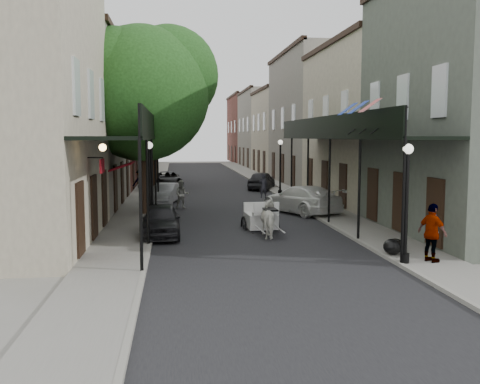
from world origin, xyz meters
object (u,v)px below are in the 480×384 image
object	(u,v)px
tree_near	(150,88)
car_left_mid	(165,193)
horse	(271,219)
car_right_far	(262,180)
lamppost_right_far	(280,166)
tree_far	(158,113)
pedestrian_sidewalk_left	(141,183)
lamppost_right_near	(406,202)
car_left_far	(168,179)
lamppost_left	(150,182)
car_right_near	(301,199)
carriage	(259,206)
pedestrian_walking	(182,195)
pedestrian_sidewalk_right	(432,233)
car_left_near	(161,220)

from	to	relation	value
tree_near	car_left_mid	distance (m)	7.64
horse	car_left_mid	xyz separation A→B (m)	(-4.42, 11.68, -0.13)
car_right_far	lamppost_right_far	bearing A→B (deg)	115.35
tree_far	lamppost_right_far	world-z (taller)	tree_far
tree_far	pedestrian_sidewalk_left	distance (m)	8.14
lamppost_right_near	car_right_far	bearing A→B (deg)	91.16
car_left_mid	car_left_far	xyz separation A→B (m)	(0.00, 10.51, 0.03)
car_left_mid	car_left_far	size ratio (longest dim) A/B	0.81
lamppost_left	car_right_near	world-z (taller)	lamppost_left
carriage	pedestrian_sidewalk_left	distance (m)	13.41
tree_far	pedestrian_walking	distance (m)	12.89
pedestrian_sidewalk_right	lamppost_right_far	bearing A→B (deg)	-19.76
pedestrian_sidewalk_right	car_right_near	size ratio (longest dim) A/B	0.36
pedestrian_sidewalk_right	car_left_mid	bearing A→B (deg)	4.47
lamppost_right_far	pedestrian_walking	size ratio (longest dim) A/B	2.31
car_left_mid	horse	bearing A→B (deg)	-57.94
horse	car_right_far	xyz separation A→B (m)	(2.78, 19.45, -0.04)
tree_far	car_left_far	xyz separation A→B (m)	(0.65, 1.36, -5.20)
tree_far	horse	distance (m)	22.04
lamppost_right_far	pedestrian_walking	world-z (taller)	lamppost_right_far
horse	pedestrian_walking	world-z (taller)	pedestrian_walking
tree_far	pedestrian_walking	world-z (taller)	tree_far
lamppost_right_near	lamppost_right_far	xyz separation A→B (m)	(0.00, 20.00, 0.00)
horse	car_right_near	distance (m)	7.04
lamppost_right_near	car_right_far	size ratio (longest dim) A/B	0.90
car_left_far	horse	bearing A→B (deg)	-82.38
tree_near	tree_far	world-z (taller)	tree_near
horse	car_right_far	bearing A→B (deg)	-100.96
tree_far	car_left_far	bearing A→B (deg)	64.58
lamppost_right_near	lamppost_left	distance (m)	11.46
car_left_near	horse	bearing A→B (deg)	-8.64
pedestrian_sidewalk_left	pedestrian_sidewalk_right	distance (m)	22.15
car_left_near	car_left_far	world-z (taller)	car_left_near
car_left_mid	pedestrian_walking	bearing A→B (deg)	-58.24
lamppost_left	lamppost_right_far	size ratio (longest dim) A/B	1.00
tree_far	carriage	distance (m)	19.80
pedestrian_sidewalk_right	car_left_mid	xyz separation A→B (m)	(-8.58, 17.02, -0.44)
car_left_near	car_right_near	world-z (taller)	car_right_near
pedestrian_walking	pedestrian_sidewalk_left	xyz separation A→B (m)	(-2.57, 5.25, 0.24)
horse	car_left_near	xyz separation A→B (m)	(-4.42, 0.66, -0.07)
lamppost_right_far	lamppost_left	bearing A→B (deg)	-124.35
horse	car_right_far	distance (m)	19.65
lamppost_right_far	pedestrian_sidewalk_left	distance (m)	9.37
tree_near	pedestrian_sidewalk_left	bearing A→B (deg)	97.66
lamppost_right_far	pedestrian_sidewalk_left	bearing A→B (deg)	-177.98
tree_far	lamppost_left	size ratio (longest dim) A/B	2.32
tree_near	lamppost_right_far	bearing A→B (deg)	43.31
tree_far	car_right_near	distance (m)	17.15
carriage	pedestrian_sidewalk_right	world-z (taller)	carriage
lamppost_right_near	pedestrian_walking	xyz separation A→B (m)	(-6.73, 14.43, -1.25)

